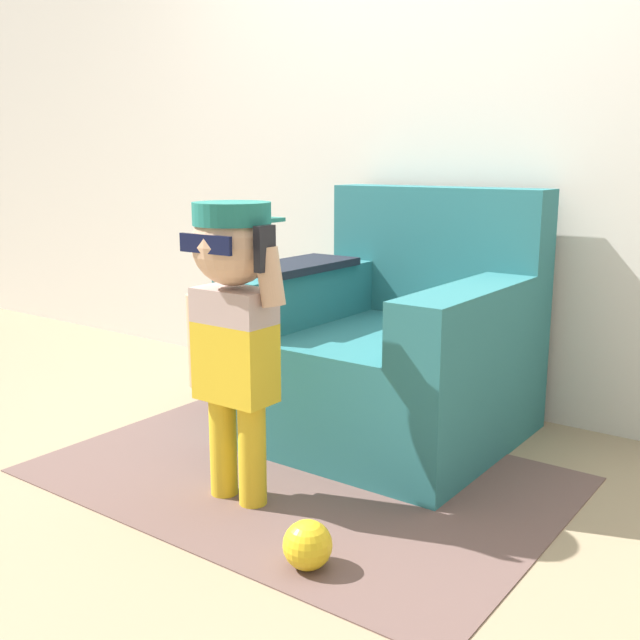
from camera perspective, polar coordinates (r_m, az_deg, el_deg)
The scene contains 7 objects.
ground_plane at distance 2.82m, azimuth 1.40°, elevation -9.69°, with size 10.00×10.00×0.00m, color #998466.
wall_back at distance 3.27m, azimuth 9.45°, elevation 16.43°, with size 10.00×0.05×2.60m.
armchair at distance 2.88m, azimuth 5.66°, elevation -2.35°, with size 0.93×0.93×0.94m.
person_child at distance 2.24m, azimuth -6.61°, elevation 1.03°, with size 0.38×0.28×0.93m.
side_table at distance 3.19m, azimuth -6.24°, elevation -1.61°, with size 0.30×0.30×0.48m.
rug at distance 2.59m, azimuth -1.55°, elevation -11.65°, with size 1.70×1.16×0.01m.
toy_ball at distance 2.03m, azimuth -0.96°, elevation -16.77°, with size 0.13×0.13×0.13m.
Camera 1 is at (1.49, -2.15, 1.05)m, focal length 42.00 mm.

